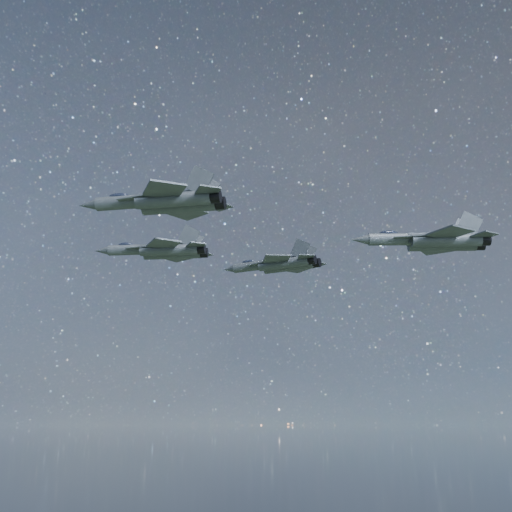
# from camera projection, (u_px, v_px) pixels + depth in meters

# --- Properties ---
(jet_lead) EXTENTS (17.78, 12.25, 4.46)m
(jet_lead) POSITION_uv_depth(u_px,v_px,m) (162.00, 250.00, 87.22)
(jet_lead) COLOR #394248
(jet_left) EXTENTS (18.37, 12.69, 4.61)m
(jet_left) POSITION_uv_depth(u_px,v_px,m) (278.00, 264.00, 98.36)
(jet_left) COLOR #394248
(jet_right) EXTENTS (19.07, 13.37, 4.81)m
(jet_right) POSITION_uv_depth(u_px,v_px,m) (164.00, 201.00, 71.02)
(jet_right) COLOR #394248
(jet_slot) EXTENTS (20.27, 13.76, 5.10)m
(jet_slot) POSITION_uv_depth(u_px,v_px,m) (433.00, 241.00, 85.02)
(jet_slot) COLOR #394248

